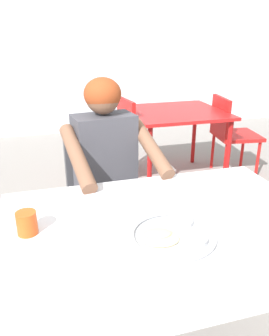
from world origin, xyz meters
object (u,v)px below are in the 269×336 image
table_foreground (166,239)px  diner_foreground (110,168)px  chair_foreground (101,188)px  chair_red_right (230,130)px  drinking_cup (27,222)px  chair_red_left (116,138)px  thali_tray (173,235)px  table_background_red (176,119)px

table_foreground → diner_foreground: (-0.08, 0.67, 0.05)m
table_foreground → chair_foreground: (-0.10, 0.89, -0.17)m
table_foreground → chair_red_right: bearing=53.0°
chair_foreground → diner_foreground: 0.31m
drinking_cup → diner_foreground: (0.44, 0.58, -0.06)m
chair_foreground → chair_red_left: size_ratio=1.01×
diner_foreground → thali_tray: bearing=-84.5°
drinking_cup → table_background_red: (1.37, 1.87, -0.14)m
thali_tray → chair_red_right: 2.49m
thali_tray → diner_foreground: diner_foreground is taller
table_background_red → chair_red_left: chair_red_left is taller
table_background_red → chair_red_left: size_ratio=1.05×
table_background_red → chair_red_left: bearing=-176.6°
diner_foreground → chair_red_left: diner_foreground is taller
thali_tray → chair_red_left: size_ratio=0.36×
chair_foreground → thali_tray: bearing=-84.4°
thali_tray → chair_foreground: bearing=95.6°
drinking_cup → table_background_red: 2.33m
table_background_red → chair_red_right: chair_red_right is taller
thali_tray → chair_red_left: chair_red_left is taller
thali_tray → chair_foreground: chair_foreground is taller
chair_red_right → table_background_red: bearing=176.1°
diner_foreground → table_background_red: size_ratio=1.34×
chair_red_left → table_background_red: bearing=3.4°
diner_foreground → table_background_red: diner_foreground is taller
thali_tray → chair_foreground: size_ratio=0.36×
chair_red_left → table_foreground: bearing=-97.1°
table_foreground → drinking_cup: 0.54m
drinking_cup → chair_red_right: 2.70m
drinking_cup → chair_red_left: chair_red_left is taller
chair_red_right → chair_red_left: bearing=179.8°
drinking_cup → chair_foreground: size_ratio=0.10×
chair_foreground → chair_red_left: 1.09m
chair_foreground → chair_red_right: size_ratio=1.05×
thali_tray → chair_red_right: size_ratio=0.38×
diner_foreground → table_background_red: 1.60m
chair_red_left → chair_red_right: chair_red_left is taller
chair_foreground → chair_red_right: 1.86m
diner_foreground → chair_foreground: bearing=95.9°
table_background_red → chair_red_right: size_ratio=1.09×
table_foreground → thali_tray: thali_tray is taller
diner_foreground → chair_red_left: bearing=75.6°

